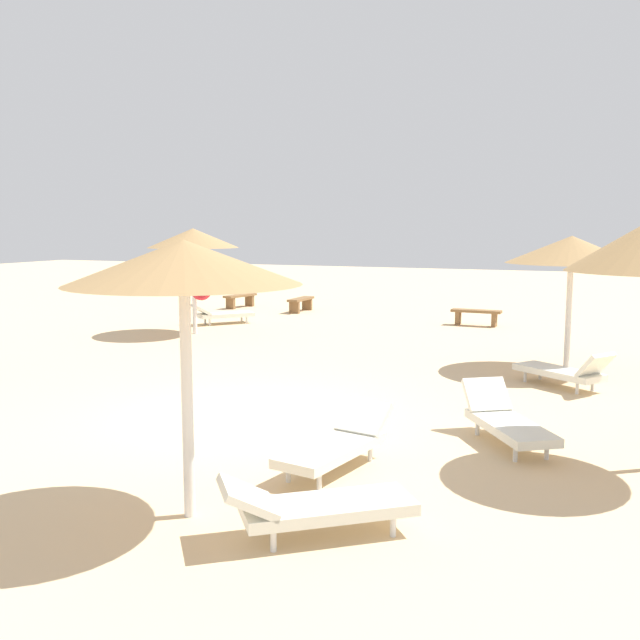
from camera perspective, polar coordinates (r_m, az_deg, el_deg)
ground_plane at (r=11.46m, az=-5.77°, el=-7.80°), size 80.00×80.00×0.00m
parasol_0 at (r=7.28m, az=-10.89°, el=4.43°), size 2.40×2.40×2.90m
parasol_1 at (r=20.15m, az=-10.15°, el=6.38°), size 2.53×2.53×2.96m
parasol_2 at (r=15.60m, az=19.54°, el=5.32°), size 2.67×2.67×2.83m
lounger_0 at (r=9.05m, az=1.37°, el=-9.90°), size 0.99×1.98×0.71m
lounger_1 at (r=22.21m, az=-7.91°, el=0.48°), size 1.73×1.86×0.65m
lounger_2 at (r=14.13m, az=19.03°, el=-3.89°), size 1.89×1.58×0.79m
lounger_3 at (r=10.35m, az=14.72°, el=-7.86°), size 1.56×1.91×0.78m
lounger_5 at (r=7.19m, az=-0.43°, el=-14.69°), size 1.90×1.68×0.63m
bench_0 at (r=22.13m, az=12.43°, el=0.44°), size 1.51×0.44×0.49m
bench_1 at (r=25.15m, az=-1.55°, el=1.46°), size 0.41×1.50×0.49m
bench_2 at (r=26.58m, az=-6.43°, el=1.74°), size 0.68×1.55×0.49m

